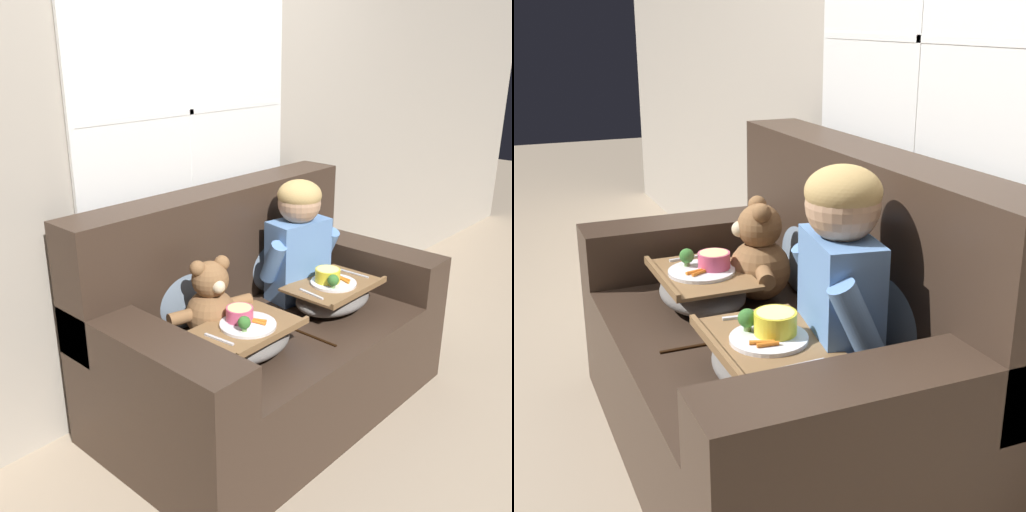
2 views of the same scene
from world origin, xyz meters
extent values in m
plane|color=tan|center=(0.00, 0.00, 0.00)|extent=(14.00, 14.00, 0.00)
cube|color=#A89E8E|center=(0.00, 0.57, 1.30)|extent=(8.00, 0.05, 2.60)
cube|color=white|center=(0.00, 0.52, 1.38)|extent=(1.29, 0.02, 1.14)
cube|color=black|center=(0.00, 0.53, 1.38)|extent=(1.24, 0.01, 1.09)
cube|color=white|center=(0.00, 0.52, 1.38)|extent=(0.02, 0.02, 1.09)
cube|color=white|center=(0.00, 0.52, 1.38)|extent=(1.24, 0.02, 0.02)
cube|color=#38281E|center=(0.00, 0.00, 0.23)|extent=(1.64, 0.94, 0.46)
cube|color=#38281E|center=(0.00, 0.36, 0.75)|extent=(1.64, 0.22, 0.57)
cube|color=#38281E|center=(-0.71, 0.00, 0.57)|extent=(0.22, 0.94, 0.21)
cube|color=#38281E|center=(0.71, 0.00, 0.57)|extent=(0.22, 0.94, 0.21)
cube|color=black|center=(0.00, -0.02, 0.46)|extent=(0.01, 0.68, 0.01)
ellipsoid|color=slate|center=(0.30, 0.28, 0.64)|extent=(0.38, 0.18, 0.39)
ellipsoid|color=slate|center=(-0.30, 0.28, 0.64)|extent=(0.36, 0.18, 0.38)
cube|color=#5B84BC|center=(0.30, 0.09, 0.66)|extent=(0.32, 0.21, 0.41)
sphere|color=tan|center=(0.30, 0.09, 0.96)|extent=(0.21, 0.21, 0.21)
ellipsoid|color=tan|center=(0.30, 0.09, 0.99)|extent=(0.21, 0.21, 0.15)
cylinder|color=#5B84BC|center=(0.13, 0.11, 0.69)|extent=(0.10, 0.17, 0.22)
cylinder|color=#5B84BC|center=(0.47, 0.05, 0.69)|extent=(0.10, 0.17, 0.22)
sphere|color=brown|center=(-0.30, 0.09, 0.57)|extent=(0.22, 0.22, 0.22)
sphere|color=brown|center=(-0.30, 0.09, 0.74)|extent=(0.16, 0.16, 0.16)
sphere|color=brown|center=(-0.36, 0.11, 0.80)|extent=(0.07, 0.07, 0.07)
sphere|color=brown|center=(-0.24, 0.08, 0.80)|extent=(0.07, 0.07, 0.07)
sphere|color=beige|center=(-0.32, 0.03, 0.73)|extent=(0.06, 0.06, 0.06)
sphere|color=black|center=(-0.32, 0.01, 0.73)|extent=(0.02, 0.02, 0.02)
cylinder|color=brown|center=(-0.44, 0.13, 0.59)|extent=(0.12, 0.09, 0.06)
cylinder|color=brown|center=(-0.16, 0.06, 0.59)|extent=(0.12, 0.09, 0.06)
cylinder|color=brown|center=(-0.38, 0.00, 0.49)|extent=(0.08, 0.11, 0.06)
cylinder|color=brown|center=(-0.28, -0.03, 0.49)|extent=(0.08, 0.11, 0.06)
ellipsoid|color=slate|center=(0.30, -0.13, 0.52)|extent=(0.43, 0.31, 0.12)
cube|color=brown|center=(0.30, -0.13, 0.58)|extent=(0.44, 0.32, 0.01)
cube|color=brown|center=(0.30, -0.28, 0.60)|extent=(0.44, 0.02, 0.02)
cylinder|color=silver|center=(0.30, -0.13, 0.60)|extent=(0.22, 0.22, 0.01)
cylinder|color=yellow|center=(0.29, -0.10, 0.63)|extent=(0.12, 0.12, 0.06)
cylinder|color=#E5D189|center=(0.29, -0.10, 0.66)|extent=(0.11, 0.11, 0.01)
sphere|color=#38702D|center=(0.24, -0.17, 0.64)|extent=(0.05, 0.05, 0.05)
cylinder|color=#7A9E56|center=(0.24, -0.17, 0.61)|extent=(0.02, 0.02, 0.02)
cylinder|color=orange|center=(0.34, -0.16, 0.61)|extent=(0.03, 0.07, 0.01)
cylinder|color=orange|center=(0.36, -0.15, 0.61)|extent=(0.02, 0.06, 0.01)
cube|color=silver|center=(0.13, -0.13, 0.59)|extent=(0.03, 0.14, 0.01)
cube|color=silver|center=(0.47, -0.13, 0.59)|extent=(0.02, 0.17, 0.01)
ellipsoid|color=slate|center=(-0.30, -0.13, 0.52)|extent=(0.41, 0.29, 0.12)
cube|color=brown|center=(-0.30, -0.13, 0.58)|extent=(0.42, 0.31, 0.01)
cube|color=brown|center=(-0.30, -0.27, 0.60)|extent=(0.42, 0.02, 0.02)
cylinder|color=silver|center=(-0.30, -0.13, 0.60)|extent=(0.24, 0.24, 0.01)
cylinder|color=#D64C70|center=(-0.30, -0.08, 0.63)|extent=(0.11, 0.11, 0.06)
cylinder|color=#E5D189|center=(-0.30, -0.08, 0.65)|extent=(0.10, 0.10, 0.01)
sphere|color=#38702D|center=(-0.36, -0.16, 0.64)|extent=(0.05, 0.05, 0.05)
cylinder|color=#7A9E56|center=(-0.36, -0.16, 0.61)|extent=(0.02, 0.02, 0.02)
cylinder|color=orange|center=(-0.27, -0.16, 0.61)|extent=(0.03, 0.07, 0.01)
cylinder|color=orange|center=(-0.25, -0.15, 0.61)|extent=(0.04, 0.06, 0.01)
cube|color=silver|center=(-0.47, -0.13, 0.59)|extent=(0.03, 0.14, 0.01)
camera|label=1|loc=(-1.90, -1.64, 1.71)|focal=42.00mm
camera|label=2|loc=(1.95, -0.83, 1.44)|focal=50.00mm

